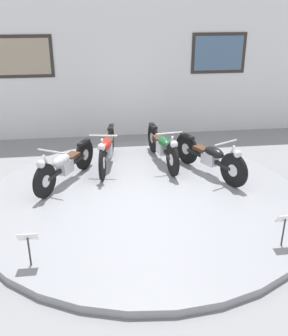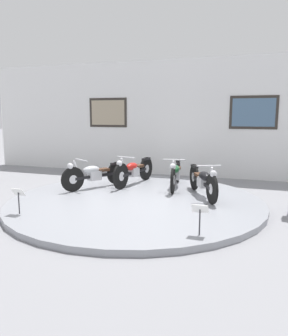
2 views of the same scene
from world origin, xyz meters
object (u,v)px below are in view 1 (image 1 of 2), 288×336
at_px(motorcycle_green, 163,146).
at_px(info_placard_front_left, 28,241).
at_px(motorcycle_silver, 65,164).
at_px(info_placard_front_centre, 285,223).
at_px(motorcycle_black, 210,156).
at_px(motorcycle_red, 107,148).

xyz_separation_m(motorcycle_green, info_placard_front_left, (-2.31, -3.19, -0.03)).
relative_size(motorcycle_silver, info_placard_front_centre, 3.38).
height_order(motorcycle_silver, info_placard_front_centre, motorcycle_silver).
height_order(motorcycle_black, info_placard_front_centre, motorcycle_black).
bearing_deg(info_placard_front_centre, motorcycle_green, 109.83).
height_order(motorcycle_silver, info_placard_front_left, motorcycle_silver).
relative_size(motorcycle_green, info_placard_front_left, 3.90).
xyz_separation_m(motorcycle_silver, info_placard_front_centre, (3.13, -2.49, -0.01)).
xyz_separation_m(motorcycle_red, info_placard_front_centre, (2.32, -3.19, -0.03)).
height_order(motorcycle_red, motorcycle_green, motorcycle_red).
height_order(motorcycle_silver, motorcycle_black, motorcycle_black).
xyz_separation_m(info_placard_front_left, info_placard_front_centre, (3.47, 0.00, 0.00)).
xyz_separation_m(motorcycle_red, info_placard_front_left, (-1.15, -3.19, -0.03)).
bearing_deg(info_placard_front_left, motorcycle_silver, 82.40).
bearing_deg(motorcycle_silver, motorcycle_black, 0.01).
distance_m(motorcycle_silver, motorcycle_black, 2.80).
xyz_separation_m(motorcycle_silver, info_placard_front_left, (-0.33, -2.49, -0.01)).
bearing_deg(motorcycle_green, motorcycle_silver, -160.51).
bearing_deg(info_placard_front_centre, motorcycle_red, 125.97).
distance_m(motorcycle_red, info_placard_front_left, 3.39).
bearing_deg(motorcycle_red, motorcycle_green, -0.05).
bearing_deg(info_placard_front_left, motorcycle_black, 38.50).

